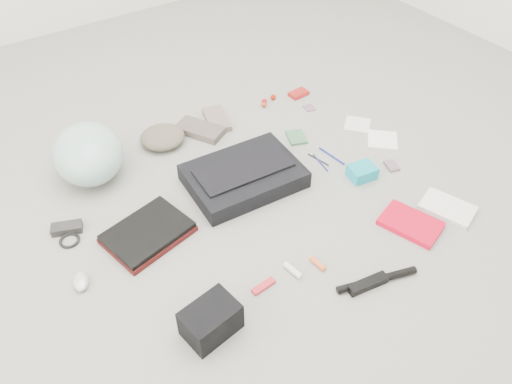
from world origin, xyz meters
TOP-DOWN VIEW (x-y plane):
  - ground_plane at (0.00, 0.00)m, footprint 4.00×4.00m
  - messenger_bag at (0.02, 0.12)m, footprint 0.49×0.37m
  - bag_flap at (0.02, 0.12)m, footprint 0.42×0.21m
  - laptop_sleeve at (-0.46, 0.07)m, footprint 0.35×0.29m
  - laptop at (-0.46, 0.07)m, footprint 0.34×0.28m
  - bike_helmet at (-0.49, 0.55)m, footprint 0.37×0.42m
  - beanie at (-0.14, 0.57)m, footprint 0.26×0.25m
  - mitten_left at (0.04, 0.54)m, footprint 0.21×0.26m
  - mitten_right at (0.16, 0.57)m, footprint 0.15×0.22m
  - power_brick at (-0.70, 0.28)m, footprint 0.13×0.09m
  - cable_coil at (-0.72, 0.22)m, footprint 0.09×0.09m
  - mouse at (-0.75, 0.00)m, footprint 0.08×0.10m
  - camera_bag at (-0.46, -0.42)m, footprint 0.19×0.15m
  - multitool at (-0.22, -0.38)m, footprint 0.09×0.03m
  - toiletry_tube_white at (-0.10, -0.38)m, footprint 0.03×0.08m
  - toiletry_tube_orange at (-0.00, -0.41)m, footprint 0.03×0.07m
  - u_lock at (0.08, -0.58)m, footprint 0.16×0.06m
  - bike_pump at (0.12, -0.58)m, footprint 0.30×0.12m
  - book_red at (0.42, -0.46)m, footprint 0.22×0.26m
  - book_white at (0.61, -0.48)m, footprint 0.20×0.24m
  - notepad at (0.40, 0.24)m, footprint 0.11×0.13m
  - pen_blue at (0.38, 0.04)m, footprint 0.03×0.13m
  - pen_black at (0.38, 0.06)m, footprint 0.03×0.12m
  - pen_navy at (0.45, 0.04)m, footprint 0.02×0.16m
  - accordion_wallet at (0.47, -0.14)m, footprint 0.13×0.11m
  - card_deck at (0.62, -0.16)m, footprint 0.07×0.08m
  - napkin_top at (0.72, 0.16)m, footprint 0.17×0.17m
  - napkin_bottom at (0.73, -0.00)m, footprint 0.19×0.19m
  - lollipop_a at (0.43, 0.55)m, footprint 0.04×0.04m
  - lollipop_b at (0.45, 0.57)m, footprint 0.03×0.03m
  - lollipop_c at (0.50, 0.58)m, footprint 0.03×0.03m
  - altoids_tin at (0.64, 0.54)m, footprint 0.10×0.07m
  - stamp_sheet at (0.61, 0.41)m, footprint 0.06×0.07m

SIDE VIEW (x-z plane):
  - ground_plane at x=0.00m, z-range 0.00..0.00m
  - stamp_sheet at x=0.61m, z-range 0.00..0.00m
  - pen_black at x=0.38m, z-range 0.00..0.01m
  - napkin_top at x=0.72m, z-range 0.00..0.01m
  - pen_blue at x=0.38m, z-range 0.00..0.01m
  - napkin_bottom at x=0.73m, z-range 0.00..0.01m
  - pen_navy at x=0.45m, z-range 0.00..0.01m
  - cable_coil at x=-0.72m, z-range 0.00..0.01m
  - notepad at x=0.40m, z-range 0.00..0.01m
  - card_deck at x=0.62m, z-range 0.00..0.01m
  - multitool at x=-0.22m, z-range 0.00..0.01m
  - toiletry_tube_orange at x=0.00m, z-range 0.00..0.02m
  - altoids_tin at x=0.64m, z-range 0.00..0.02m
  - laptop_sleeve at x=-0.46m, z-range 0.00..0.02m
  - book_white at x=0.61m, z-range 0.00..0.02m
  - toiletry_tube_white at x=-0.10m, z-range 0.00..0.02m
  - book_red at x=0.42m, z-range 0.00..0.02m
  - lollipop_b at x=0.45m, z-range 0.00..0.03m
  - bike_pump at x=0.12m, z-range 0.00..0.03m
  - lollipop_a at x=0.43m, z-range 0.00..0.03m
  - lollipop_c at x=0.50m, z-range 0.00..0.03m
  - mitten_right at x=0.16m, z-range 0.00..0.03m
  - u_lock at x=0.08m, z-range 0.00..0.03m
  - power_brick at x=-0.70m, z-range 0.00..0.03m
  - mouse at x=-0.75m, z-range 0.00..0.03m
  - mitten_left at x=0.04m, z-range 0.00..0.03m
  - accordion_wallet at x=0.47m, z-range 0.00..0.06m
  - laptop at x=-0.46m, z-range 0.02..0.04m
  - beanie at x=-0.14m, z-range 0.00..0.07m
  - messenger_bag at x=0.02m, z-range 0.00..0.08m
  - camera_bag at x=-0.46m, z-range 0.00..0.12m
  - bag_flap at x=0.02m, z-range 0.08..0.09m
  - bike_helmet at x=-0.49m, z-range 0.00..0.22m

